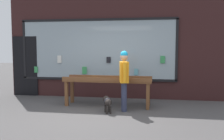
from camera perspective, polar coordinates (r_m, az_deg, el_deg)
ground_plane at (r=6.33m, az=-2.85°, el=-10.46°), size 40.00×40.00×0.00m
shopfront_facade at (r=8.47m, az=-0.03°, el=6.02°), size 7.35×0.29×3.72m
display_table_main at (r=7.29m, az=-0.98°, el=-2.83°), size 2.57×0.71×0.86m
person_browsing at (r=6.68m, az=2.77°, el=-1.44°), size 0.30×0.64×1.62m
small_dog at (r=6.57m, az=-1.03°, el=-7.27°), size 0.32×0.50×0.42m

